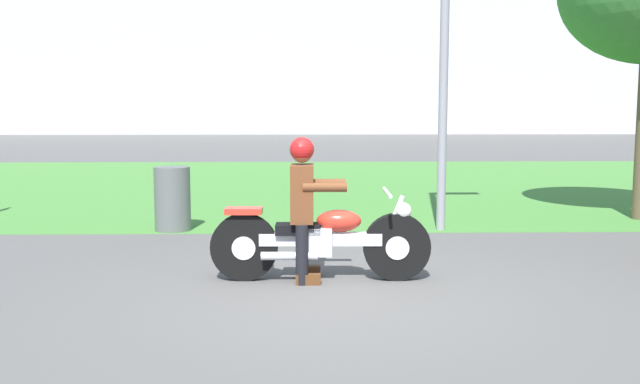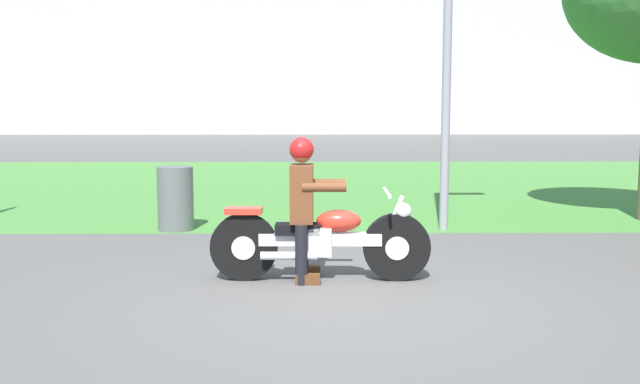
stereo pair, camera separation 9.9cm
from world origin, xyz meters
name	(u,v)px [view 2 (the right image)]	position (x,y,z in m)	size (l,w,h in m)	color
ground	(343,305)	(0.00, 0.00, 0.00)	(120.00, 120.00, 0.00)	#565451
grass_verge	(324,184)	(0.00, 9.49, 0.00)	(60.00, 12.00, 0.01)	#478438
motorcycle_lead	(321,240)	(-0.18, 0.91, 0.40)	(2.16, 0.66, 0.89)	black
rider_lead	(304,197)	(-0.35, 0.91, 0.82)	(0.55, 0.48, 1.41)	black
trash_can	(175,199)	(-2.14, 3.77, 0.44)	(0.49, 0.49, 0.88)	#595E5B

